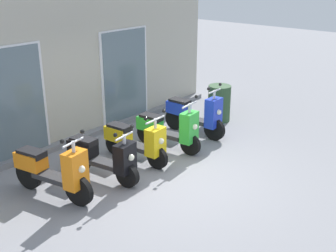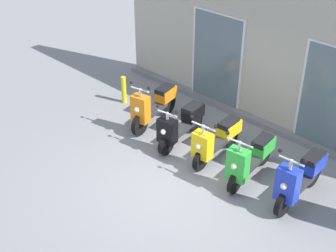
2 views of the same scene
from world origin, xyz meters
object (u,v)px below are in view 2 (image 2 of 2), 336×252
Objects in this scene: curb_bollard at (124,90)px; scooter_green at (250,158)px; scooter_black at (181,124)px; scooter_blue at (300,178)px; scooter_orange at (154,105)px; scooter_yellow at (217,139)px.

scooter_green is at bearing -5.09° from curb_bollard.
scooter_black is 2.82m from scooter_blue.
scooter_green reaches higher than curb_bollard.
scooter_orange is at bearing 178.92° from scooter_blue.
scooter_blue reaches higher than scooter_orange.
scooter_black is at bearing -178.91° from scooter_blue.
scooter_green is at bearing -6.28° from scooter_yellow.
scooter_yellow is 0.90m from scooter_green.
scooter_yellow is (0.91, 0.07, 0.01)m from scooter_black.
scooter_orange reaches higher than curb_bollard.
scooter_yellow is at bearing 173.72° from scooter_green.
scooter_green is 4.06m from curb_bollard.
scooter_yellow is at bearing 4.60° from scooter_black.
scooter_black is 0.99× the size of scooter_green.
scooter_blue reaches higher than scooter_green.
scooter_black is 0.97× the size of scooter_blue.
scooter_black is (0.96, -0.12, -0.05)m from scooter_orange.
scooter_orange is 2.78m from scooter_green.
curb_bollard is (-5.05, 0.28, -0.15)m from scooter_blue.
scooter_black is at bearing -175.40° from scooter_yellow.
scooter_green is (2.77, -0.15, -0.02)m from scooter_orange.
scooter_blue is (1.91, -0.02, 0.05)m from scooter_yellow.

